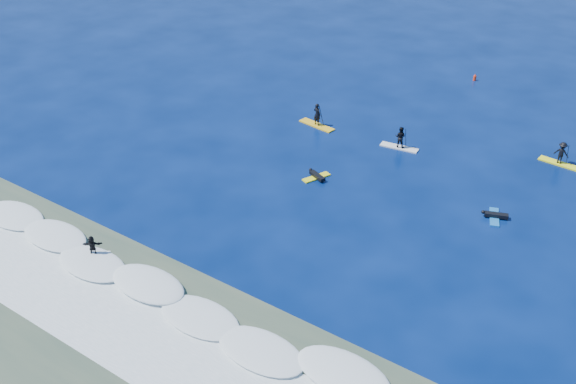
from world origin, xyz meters
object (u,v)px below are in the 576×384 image
Objects in this scene: prone_paddler_far at (495,216)px; marker_buoy at (475,78)px; prone_paddler_near at (316,176)px; wave_surfer at (92,247)px; sup_paddler_left at (317,118)px; sup_paddler_right at (561,154)px; sup_paddler_center at (400,139)px.

marker_buoy reaches higher than prone_paddler_far.
wave_surfer reaches higher than prone_paddler_near.
sup_paddler_right is at bearing 23.17° from sup_paddler_left.
sup_paddler_left is 1.51× the size of prone_paddler_far.
prone_paddler_near is at bearing -118.58° from sup_paddler_center.
sup_paddler_center reaches higher than marker_buoy.
prone_paddler_far is at bearing -7.78° from sup_paddler_left.
sup_paddler_right is 1.34× the size of prone_paddler_far.
sup_paddler_left is at bearing -113.17° from marker_buoy.
sup_paddler_right reaches higher than wave_surfer.
marker_buoy is at bearing 75.56° from sup_paddler_left.
prone_paddler_far is at bearing 5.88° from wave_surfer.
sup_paddler_right is (18.01, 4.64, 0.08)m from sup_paddler_left.
sup_paddler_left is at bearing 174.62° from sup_paddler_center.
sup_paddler_left reaches higher than marker_buoy.
prone_paddler_far is (16.49, -4.89, -0.55)m from sup_paddler_left.
marker_buoy is (8.53, 38.77, -0.47)m from wave_surfer.
sup_paddler_right reaches higher than prone_paddler_far.
sup_paddler_left reaches higher than wave_surfer.
prone_paddler_far is at bearing -94.23° from sup_paddler_right.
sup_paddler_center is 1.01× the size of sup_paddler_right.
marker_buoy reaches higher than prone_paddler_near.
prone_paddler_near is 0.98× the size of prone_paddler_far.
sup_paddler_center is 1.36× the size of prone_paddler_far.
sup_paddler_left is 8.39m from prone_paddler_near.
wave_surfer is (-19.43, -26.78, -0.03)m from sup_paddler_right.
marker_buoy is (2.68, 23.73, 0.15)m from prone_paddler_near.
prone_paddler_far is at bearing -36.97° from sup_paddler_center.
wave_surfer is at bearing -118.82° from sup_paddler_center.
sup_paddler_right is (10.75, 4.35, 0.03)m from sup_paddler_center.
sup_paddler_left is 7.27m from sup_paddler_center.
sup_paddler_center is at bearing -153.15° from sup_paddler_right.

